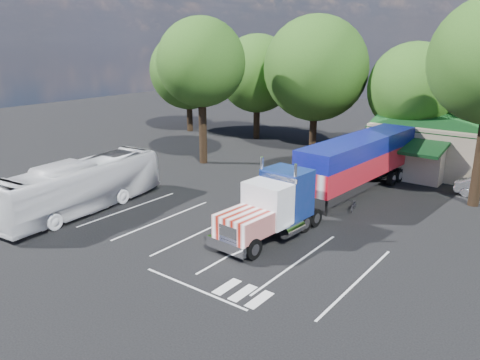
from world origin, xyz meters
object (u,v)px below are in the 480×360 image
Objects in this scene: woman at (281,196)px; tour_bus at (81,186)px; semi_truck at (340,168)px; bicycle at (354,205)px.

tour_bus is (-10.15, -8.00, 0.75)m from woman.
bicycle is (1.46, -0.75, -2.06)m from semi_truck.
bicycle is at bearing -72.20° from woman.
woman is at bearing 32.75° from tour_bus.
semi_truck is 2.63m from bicycle.
tour_bus is (-14.05, -10.67, 1.26)m from bicycle.
tour_bus reaches higher than woman.
bicycle is 17.69m from tour_bus.
woman is 1.19× the size of bicycle.
bicycle is at bearing 31.73° from tour_bus.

